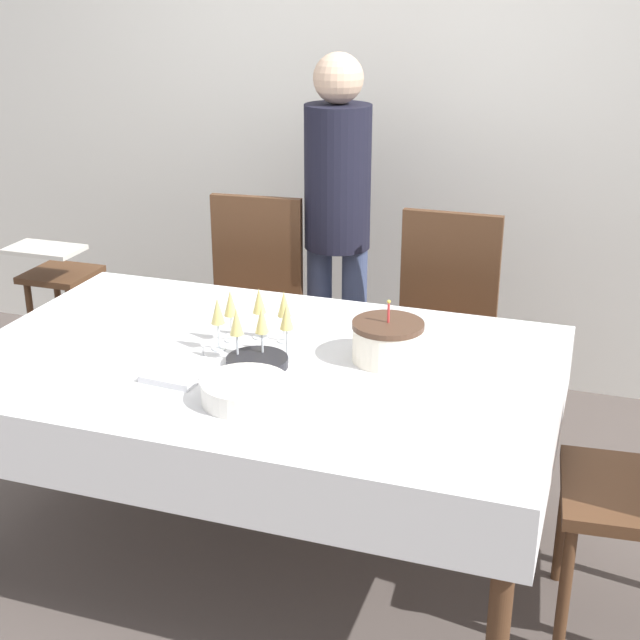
{
  "coord_description": "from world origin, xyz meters",
  "views": [
    {
      "loc": [
        1.01,
        -2.38,
        1.86
      ],
      "look_at": [
        0.18,
        0.08,
        0.84
      ],
      "focal_mm": 50.0,
      "sensor_mm": 36.0,
      "label": 1
    }
  ],
  "objects_px": {
    "birthday_cake": "(388,341)",
    "person_standing": "(337,206)",
    "plate_stack_main": "(245,391)",
    "dining_chair_far_left": "(251,302)",
    "high_chair": "(60,290)",
    "dining_chair_far_right": "(442,325)",
    "plate_stack_dessert": "(257,362)",
    "champagne_tray": "(254,326)"
  },
  "relations": [
    {
      "from": "birthday_cake",
      "to": "plate_stack_main",
      "type": "relative_size",
      "value": 0.89
    },
    {
      "from": "birthday_cake",
      "to": "champagne_tray",
      "type": "xyz_separation_m",
      "value": [
        -0.42,
        -0.06,
        0.02
      ]
    },
    {
      "from": "person_standing",
      "to": "birthday_cake",
      "type": "bearing_deg",
      "value": -64.29
    },
    {
      "from": "dining_chair_far_left",
      "to": "person_standing",
      "type": "relative_size",
      "value": 0.63
    },
    {
      "from": "dining_chair_far_right",
      "to": "plate_stack_dessert",
      "type": "relative_size",
      "value": 5.08
    },
    {
      "from": "plate_stack_main",
      "to": "plate_stack_dessert",
      "type": "height_order",
      "value": "plate_stack_main"
    },
    {
      "from": "plate_stack_dessert",
      "to": "champagne_tray",
      "type": "bearing_deg",
      "value": 116.32
    },
    {
      "from": "plate_stack_main",
      "to": "high_chair",
      "type": "bearing_deg",
      "value": 140.21
    },
    {
      "from": "plate_stack_main",
      "to": "high_chair",
      "type": "distance_m",
      "value": 1.94
    },
    {
      "from": "champagne_tray",
      "to": "plate_stack_dessert",
      "type": "relative_size",
      "value": 1.71
    },
    {
      "from": "plate_stack_dessert",
      "to": "high_chair",
      "type": "distance_m",
      "value": 1.75
    },
    {
      "from": "person_standing",
      "to": "dining_chair_far_right",
      "type": "bearing_deg",
      "value": -22.89
    },
    {
      "from": "dining_chair_far_right",
      "to": "birthday_cake",
      "type": "height_order",
      "value": "dining_chair_far_right"
    },
    {
      "from": "dining_chair_far_right",
      "to": "person_standing",
      "type": "relative_size",
      "value": 0.63
    },
    {
      "from": "dining_chair_far_left",
      "to": "dining_chair_far_right",
      "type": "bearing_deg",
      "value": 0.02
    },
    {
      "from": "dining_chair_far_right",
      "to": "champagne_tray",
      "type": "distance_m",
      "value": 1.01
    },
    {
      "from": "birthday_cake",
      "to": "high_chair",
      "type": "xyz_separation_m",
      "value": [
        -1.78,
        0.82,
        -0.31
      ]
    },
    {
      "from": "dining_chair_far_right",
      "to": "birthday_cake",
      "type": "relative_size",
      "value": 4.35
    },
    {
      "from": "plate_stack_dessert",
      "to": "person_standing",
      "type": "bearing_deg",
      "value": 95.75
    },
    {
      "from": "high_chair",
      "to": "person_standing",
      "type": "bearing_deg",
      "value": 8.57
    },
    {
      "from": "dining_chair_far_left",
      "to": "high_chair",
      "type": "distance_m",
      "value": 0.98
    },
    {
      "from": "plate_stack_dessert",
      "to": "person_standing",
      "type": "distance_m",
      "value": 1.21
    },
    {
      "from": "champagne_tray",
      "to": "high_chair",
      "type": "distance_m",
      "value": 1.65
    },
    {
      "from": "dining_chair_far_right",
      "to": "plate_stack_dessert",
      "type": "distance_m",
      "value": 1.07
    },
    {
      "from": "birthday_cake",
      "to": "person_standing",
      "type": "distance_m",
      "value": 1.14
    },
    {
      "from": "birthday_cake",
      "to": "plate_stack_main",
      "type": "height_order",
      "value": "birthday_cake"
    },
    {
      "from": "birthday_cake",
      "to": "plate_stack_main",
      "type": "xyz_separation_m",
      "value": [
        -0.31,
        -0.41,
        -0.03
      ]
    },
    {
      "from": "dining_chair_far_left",
      "to": "dining_chair_far_right",
      "type": "xyz_separation_m",
      "value": [
        0.83,
        0.0,
        0.0
      ]
    },
    {
      "from": "birthday_cake",
      "to": "plate_stack_dessert",
      "type": "height_order",
      "value": "birthday_cake"
    },
    {
      "from": "dining_chair_far_left",
      "to": "plate_stack_dessert",
      "type": "height_order",
      "value": "dining_chair_far_left"
    },
    {
      "from": "plate_stack_dessert",
      "to": "dining_chair_far_right",
      "type": "bearing_deg",
      "value": 68.04
    },
    {
      "from": "birthday_cake",
      "to": "plate_stack_dessert",
      "type": "bearing_deg",
      "value": -154.88
    },
    {
      "from": "plate_stack_dessert",
      "to": "person_standing",
      "type": "xyz_separation_m",
      "value": [
        -0.12,
        1.19,
        0.2
      ]
    },
    {
      "from": "dining_chair_far_right",
      "to": "plate_stack_main",
      "type": "bearing_deg",
      "value": -105.37
    },
    {
      "from": "dining_chair_far_left",
      "to": "high_chair",
      "type": "xyz_separation_m",
      "value": [
        -0.97,
        0.02,
        -0.06
      ]
    },
    {
      "from": "dining_chair_far_right",
      "to": "person_standing",
      "type": "bearing_deg",
      "value": 157.11
    },
    {
      "from": "plate_stack_main",
      "to": "person_standing",
      "type": "distance_m",
      "value": 1.44
    },
    {
      "from": "plate_stack_main",
      "to": "person_standing",
      "type": "xyz_separation_m",
      "value": [
        -0.18,
        1.42,
        0.18
      ]
    },
    {
      "from": "champagne_tray",
      "to": "plate_stack_main",
      "type": "bearing_deg",
      "value": -71.41
    },
    {
      "from": "birthday_cake",
      "to": "plate_stack_main",
      "type": "bearing_deg",
      "value": -127.24
    },
    {
      "from": "dining_chair_far_left",
      "to": "dining_chair_far_right",
      "type": "relative_size",
      "value": 1.0
    },
    {
      "from": "champagne_tray",
      "to": "plate_stack_dessert",
      "type": "xyz_separation_m",
      "value": [
        0.05,
        -0.11,
        -0.07
      ]
    }
  ]
}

